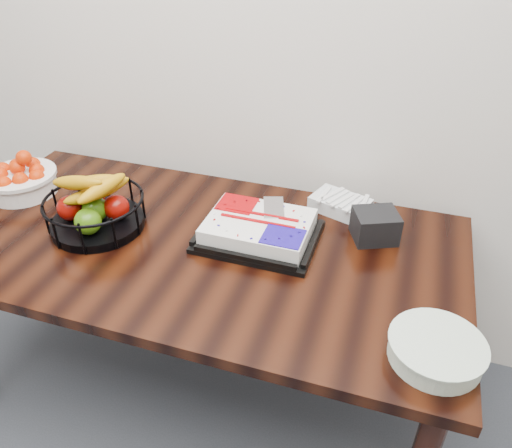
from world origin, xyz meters
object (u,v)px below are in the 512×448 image
(tangerine_bowl, at_px, (20,175))
(table, at_px, (197,261))
(cake_tray, at_px, (259,230))
(plate_stack, at_px, (436,350))
(napkin_box, at_px, (375,226))
(fruit_basket, at_px, (95,209))

(tangerine_bowl, bearing_deg, table, -6.86)
(table, relative_size, tangerine_bowl, 6.54)
(table, bearing_deg, cake_tray, 22.39)
(plate_stack, bearing_deg, table, 160.70)
(napkin_box, bearing_deg, plate_stack, -66.22)
(plate_stack, height_order, napkin_box, napkin_box)
(cake_tray, relative_size, fruit_basket, 1.16)
(tangerine_bowl, distance_m, fruit_basket, 0.43)
(plate_stack, bearing_deg, cake_tray, 148.51)
(fruit_basket, height_order, napkin_box, fruit_basket)
(cake_tray, distance_m, fruit_basket, 0.57)
(table, relative_size, plate_stack, 7.33)
(table, distance_m, tangerine_bowl, 0.80)
(fruit_basket, bearing_deg, napkin_box, 14.16)
(tangerine_bowl, xyz_separation_m, fruit_basket, (0.42, -0.12, 0.00))
(plate_stack, bearing_deg, fruit_basket, 167.72)
(tangerine_bowl, bearing_deg, napkin_box, 4.92)
(cake_tray, bearing_deg, table, -157.61)
(table, xyz_separation_m, fruit_basket, (-0.36, -0.03, 0.16))
(cake_tray, bearing_deg, tangerine_bowl, 179.41)
(fruit_basket, relative_size, napkin_box, 2.41)
(table, height_order, plate_stack, plate_stack)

